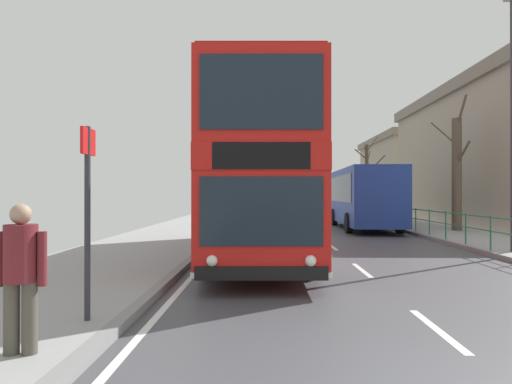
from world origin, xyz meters
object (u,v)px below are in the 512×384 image
at_px(background_building_00, 437,174).
at_px(bare_tree_far_00, 367,177).
at_px(double_decker_bus_main, 259,174).
at_px(bare_tree_far_01, 457,172).
at_px(pedestrian_companion, 21,270).
at_px(background_bus_far_lane, 363,197).
at_px(bus_stop_sign_near, 88,201).

bearing_deg(background_building_00, bare_tree_far_00, -131.80).
relative_size(bare_tree_far_00, background_building_00, 0.40).
xyz_separation_m(double_decker_bus_main, bare_tree_far_01, (9.05, 8.19, 0.46)).
height_order(double_decker_bus_main, pedestrian_companion, double_decker_bus_main).
distance_m(double_decker_bus_main, pedestrian_companion, 8.76).
relative_size(pedestrian_companion, bare_tree_far_00, 0.25).
xyz_separation_m(double_decker_bus_main, background_building_00, (18.74, 36.42, 1.59)).
bearing_deg(pedestrian_companion, bare_tree_far_01, 55.19).
bearing_deg(background_building_00, pedestrian_companion, -115.32).
height_order(double_decker_bus_main, background_bus_far_lane, double_decker_bus_main).
bearing_deg(pedestrian_companion, double_decker_bus_main, 73.74).
distance_m(background_bus_far_lane, background_building_00, 28.98).
distance_m(pedestrian_companion, bus_stop_sign_near, 1.50).
height_order(pedestrian_companion, bare_tree_far_00, bare_tree_far_00).
height_order(double_decker_bus_main, bus_stop_sign_near, double_decker_bus_main).
bearing_deg(double_decker_bus_main, background_building_00, 62.77).
relative_size(double_decker_bus_main, pedestrian_companion, 6.56).
xyz_separation_m(bare_tree_far_01, background_building_00, (9.70, 28.24, 1.14)).
bearing_deg(background_building_00, bus_stop_sign_near, -115.76).
xyz_separation_m(background_bus_far_lane, background_building_00, (13.46, 25.56, 2.29)).
distance_m(pedestrian_companion, background_building_00, 49.58).
height_order(pedestrian_companion, bus_stop_sign_near, bus_stop_sign_near).
height_order(double_decker_bus_main, background_building_00, background_building_00).
distance_m(double_decker_bus_main, bus_stop_sign_near, 7.38).
relative_size(pedestrian_companion, bare_tree_far_01, 0.26).
height_order(background_bus_far_lane, pedestrian_companion, background_bus_far_lane).
distance_m(double_decker_bus_main, background_building_00, 40.99).
bearing_deg(bus_stop_sign_near, pedestrian_companion, -98.97).
bearing_deg(double_decker_bus_main, background_bus_far_lane, 64.06).
height_order(pedestrian_companion, bare_tree_far_01, bare_tree_far_01).
xyz_separation_m(pedestrian_companion, bare_tree_far_01, (11.47, 16.50, 1.82)).
bearing_deg(pedestrian_companion, bare_tree_far_00, 71.65).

